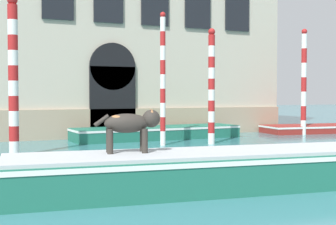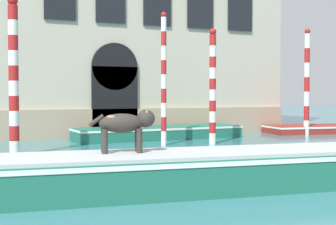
% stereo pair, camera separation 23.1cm
% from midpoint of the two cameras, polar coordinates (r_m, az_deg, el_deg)
% --- Properties ---
extents(boat_foreground, '(8.40, 2.68, 0.71)m').
position_cam_midpoint_polar(boat_foreground, '(8.80, 6.46, -6.75)').
color(boat_foreground, '#1E6651').
rests_on(boat_foreground, ground_plane).
extents(dog_on_deck, '(1.17, 0.50, 0.79)m').
position_cam_midpoint_polar(dog_on_deck, '(8.36, -5.26, -1.39)').
color(dog_on_deck, '#332D28').
rests_on(dog_on_deck, boat_foreground).
extents(boat_moored_near_palazzo, '(6.78, 2.00, 0.48)m').
position_cam_midpoint_polar(boat_moored_near_palazzo, '(18.34, -1.67, -2.43)').
color(boat_moored_near_palazzo, '#1E6651').
rests_on(boat_moored_near_palazzo, ground_plane).
extents(boat_moored_far, '(5.94, 2.56, 0.35)m').
position_cam_midpoint_polar(boat_moored_far, '(22.61, 18.22, -1.83)').
color(boat_moored_far, maroon).
rests_on(boat_moored_far, ground_plane).
extents(mooring_pole_0, '(0.19, 0.19, 4.54)m').
position_cam_midpoint_polar(mooring_pole_0, '(15.95, -1.05, 4.17)').
color(mooring_pole_0, white).
rests_on(mooring_pole_0, ground_plane).
extents(mooring_pole_1, '(0.24, 0.24, 4.56)m').
position_cam_midpoint_polar(mooring_pole_1, '(21.00, 15.93, 3.66)').
color(mooring_pole_1, white).
rests_on(mooring_pole_1, ground_plane).
extents(mooring_pole_2, '(0.24, 0.24, 4.05)m').
position_cam_midpoint_polar(mooring_pole_2, '(16.45, 4.92, 3.26)').
color(mooring_pole_2, white).
rests_on(mooring_pole_2, ground_plane).
extents(mooring_pole_3, '(0.29, 0.29, 4.53)m').
position_cam_midpoint_polar(mooring_pole_3, '(13.88, -18.80, 4.34)').
color(mooring_pole_3, white).
rests_on(mooring_pole_3, ground_plane).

